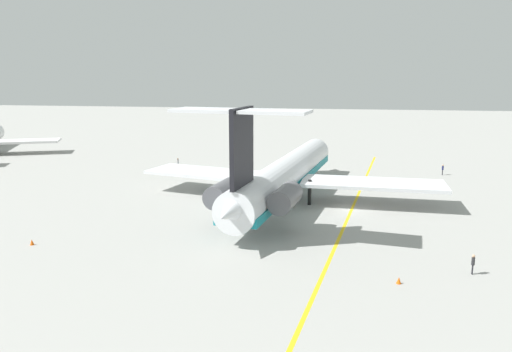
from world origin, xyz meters
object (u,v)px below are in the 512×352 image
(ground_crew_near_nose, at_px, (473,262))
(ground_crew_near_tail, at_px, (443,168))
(main_jetliner, at_px, (284,175))
(ground_crew_portside, at_px, (178,162))
(safety_cone_wingtip, at_px, (399,280))
(safety_cone_nose, at_px, (32,242))

(ground_crew_near_nose, height_order, ground_crew_near_tail, ground_crew_near_tail)
(main_jetliner, distance_m, ground_crew_portside, 29.21)
(ground_crew_portside, distance_m, safety_cone_wingtip, 54.92)
(safety_cone_wingtip, bearing_deg, safety_cone_nose, 84.36)
(ground_crew_near_nose, relative_size, ground_crew_near_tail, 0.98)
(ground_crew_near_tail, distance_m, ground_crew_portside, 44.70)
(safety_cone_nose, relative_size, safety_cone_wingtip, 1.00)
(safety_cone_nose, bearing_deg, main_jetliner, -47.56)
(ground_crew_near_nose, distance_m, ground_crew_portside, 56.65)
(ground_crew_near_tail, bearing_deg, safety_cone_nose, -140.51)
(safety_cone_wingtip, bearing_deg, ground_crew_portside, 36.87)
(main_jetliner, bearing_deg, safety_cone_nose, 140.42)
(main_jetliner, relative_size, safety_cone_nose, 82.62)
(main_jetliner, distance_m, safety_cone_nose, 30.34)
(safety_cone_nose, bearing_deg, ground_crew_portside, -1.83)
(ground_crew_portside, relative_size, safety_cone_wingtip, 3.33)
(main_jetliner, relative_size, ground_crew_near_tail, 25.83)
(ground_crew_near_tail, height_order, ground_crew_portside, ground_crew_portside)
(ground_crew_near_nose, bearing_deg, safety_cone_nose, 4.39)
(main_jetliner, height_order, safety_cone_wingtip, main_jetliner)
(main_jetliner, distance_m, ground_crew_near_tail, 32.56)
(ground_crew_portside, bearing_deg, main_jetliner, -67.19)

